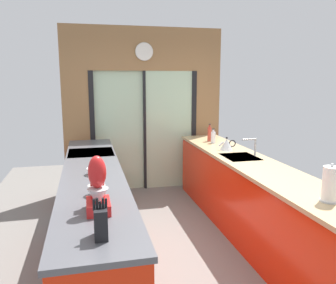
{
  "coord_description": "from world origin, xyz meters",
  "views": [
    {
      "loc": [
        -0.95,
        -3.29,
        1.88
      ],
      "look_at": [
        0.01,
        0.74,
        1.11
      ],
      "focal_mm": 36.81,
      "sensor_mm": 36.0,
      "label": 1
    }
  ],
  "objects_px": {
    "knife_block": "(101,222)",
    "soap_bottle_far": "(209,134)",
    "mixing_bowl_far": "(95,171)",
    "mixing_bowl_near": "(97,190)",
    "stand_mixer": "(98,190)",
    "kettle": "(227,144)",
    "soap_bottle_near": "(213,137)",
    "paper_towel_roll": "(331,184)",
    "oven_range": "(92,186)"
  },
  "relations": [
    {
      "from": "knife_block",
      "to": "soap_bottle_far",
      "type": "height_order",
      "value": "soap_bottle_far"
    },
    {
      "from": "mixing_bowl_far",
      "to": "soap_bottle_far",
      "type": "height_order",
      "value": "soap_bottle_far"
    },
    {
      "from": "mixing_bowl_near",
      "to": "soap_bottle_far",
      "type": "height_order",
      "value": "soap_bottle_far"
    },
    {
      "from": "stand_mixer",
      "to": "kettle",
      "type": "xyz_separation_m",
      "value": [
        1.78,
        1.84,
        -0.08
      ]
    },
    {
      "from": "soap_bottle_near",
      "to": "paper_towel_roll",
      "type": "distance_m",
      "value": 2.57
    },
    {
      "from": "stand_mixer",
      "to": "paper_towel_roll",
      "type": "distance_m",
      "value": 1.79
    },
    {
      "from": "stand_mixer",
      "to": "paper_towel_roll",
      "type": "relative_size",
      "value": 1.35
    },
    {
      "from": "knife_block",
      "to": "kettle",
      "type": "distance_m",
      "value": 2.89
    },
    {
      "from": "mixing_bowl_far",
      "to": "soap_bottle_far",
      "type": "relative_size",
      "value": 0.59
    },
    {
      "from": "soap_bottle_near",
      "to": "mixing_bowl_far",
      "type": "bearing_deg",
      "value": -142.95
    },
    {
      "from": "oven_range",
      "to": "knife_block",
      "type": "distance_m",
      "value": 2.61
    },
    {
      "from": "oven_range",
      "to": "knife_block",
      "type": "height_order",
      "value": "knife_block"
    },
    {
      "from": "stand_mixer",
      "to": "oven_range",
      "type": "bearing_deg",
      "value": 90.5
    },
    {
      "from": "mixing_bowl_near",
      "to": "soap_bottle_far",
      "type": "relative_size",
      "value": 0.55
    },
    {
      "from": "knife_block",
      "to": "stand_mixer",
      "type": "relative_size",
      "value": 0.61
    },
    {
      "from": "kettle",
      "to": "soap_bottle_far",
      "type": "distance_m",
      "value": 0.67
    },
    {
      "from": "oven_range",
      "to": "stand_mixer",
      "type": "relative_size",
      "value": 2.19
    },
    {
      "from": "soap_bottle_near",
      "to": "soap_bottle_far",
      "type": "distance_m",
      "value": 0.17
    },
    {
      "from": "kettle",
      "to": "paper_towel_roll",
      "type": "xyz_separation_m",
      "value": [
        -0.0,
        -2.06,
        0.06
      ]
    },
    {
      "from": "soap_bottle_near",
      "to": "paper_towel_roll",
      "type": "xyz_separation_m",
      "value": [
        -0.0,
        -2.57,
        0.05
      ]
    },
    {
      "from": "knife_block",
      "to": "soap_bottle_far",
      "type": "distance_m",
      "value": 3.45
    },
    {
      "from": "soap_bottle_near",
      "to": "soap_bottle_far",
      "type": "height_order",
      "value": "soap_bottle_far"
    },
    {
      "from": "paper_towel_roll",
      "to": "soap_bottle_near",
      "type": "bearing_deg",
      "value": 90.0
    },
    {
      "from": "mixing_bowl_far",
      "to": "kettle",
      "type": "distance_m",
      "value": 1.97
    },
    {
      "from": "mixing_bowl_near",
      "to": "paper_towel_roll",
      "type": "bearing_deg",
      "value": -18.01
    },
    {
      "from": "stand_mixer",
      "to": "soap_bottle_near",
      "type": "height_order",
      "value": "stand_mixer"
    },
    {
      "from": "mixing_bowl_far",
      "to": "oven_range",
      "type": "bearing_deg",
      "value": 90.96
    },
    {
      "from": "mixing_bowl_near",
      "to": "soap_bottle_far",
      "type": "distance_m",
      "value": 2.79
    },
    {
      "from": "oven_range",
      "to": "mixing_bowl_near",
      "type": "xyz_separation_m",
      "value": [
        0.02,
        -1.74,
        0.51
      ]
    },
    {
      "from": "knife_block",
      "to": "oven_range",
      "type": "bearing_deg",
      "value": 90.41
    },
    {
      "from": "oven_range",
      "to": "soap_bottle_far",
      "type": "distance_m",
      "value": 1.93
    },
    {
      "from": "stand_mixer",
      "to": "mixing_bowl_near",
      "type": "bearing_deg",
      "value": 90.0
    },
    {
      "from": "stand_mixer",
      "to": "kettle",
      "type": "distance_m",
      "value": 2.57
    },
    {
      "from": "mixing_bowl_near",
      "to": "stand_mixer",
      "type": "relative_size",
      "value": 0.35
    },
    {
      "from": "mixing_bowl_near",
      "to": "stand_mixer",
      "type": "xyz_separation_m",
      "value": [
        0.0,
        -0.37,
        0.12
      ]
    },
    {
      "from": "knife_block",
      "to": "soap_bottle_near",
      "type": "xyz_separation_m",
      "value": [
        1.78,
        2.79,
        -0.01
      ]
    },
    {
      "from": "oven_range",
      "to": "soap_bottle_far",
      "type": "height_order",
      "value": "soap_bottle_far"
    },
    {
      "from": "mixing_bowl_far",
      "to": "paper_towel_roll",
      "type": "bearing_deg",
      "value": -34.47
    },
    {
      "from": "mixing_bowl_near",
      "to": "stand_mixer",
      "type": "height_order",
      "value": "stand_mixer"
    },
    {
      "from": "mixing_bowl_far",
      "to": "knife_block",
      "type": "relative_size",
      "value": 0.62
    },
    {
      "from": "oven_range",
      "to": "mixing_bowl_far",
      "type": "xyz_separation_m",
      "value": [
        0.02,
        -1.1,
        0.5
      ]
    },
    {
      "from": "mixing_bowl_far",
      "to": "kettle",
      "type": "xyz_separation_m",
      "value": [
        1.78,
        0.84,
        0.04
      ]
    },
    {
      "from": "paper_towel_roll",
      "to": "soap_bottle_far",
      "type": "bearing_deg",
      "value": 90.0
    },
    {
      "from": "paper_towel_roll",
      "to": "mixing_bowl_far",
      "type": "bearing_deg",
      "value": 145.53
    },
    {
      "from": "mixing_bowl_near",
      "to": "paper_towel_roll",
      "type": "relative_size",
      "value": 0.48
    },
    {
      "from": "soap_bottle_far",
      "to": "paper_towel_roll",
      "type": "xyz_separation_m",
      "value": [
        -0.0,
        -2.73,
        0.02
      ]
    },
    {
      "from": "soap_bottle_far",
      "to": "stand_mixer",
      "type": "bearing_deg",
      "value": -125.28
    },
    {
      "from": "mixing_bowl_far",
      "to": "soap_bottle_near",
      "type": "relative_size",
      "value": 0.72
    },
    {
      "from": "oven_range",
      "to": "paper_towel_roll",
      "type": "height_order",
      "value": "paper_towel_roll"
    },
    {
      "from": "mixing_bowl_near",
      "to": "stand_mixer",
      "type": "distance_m",
      "value": 0.38
    }
  ]
}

